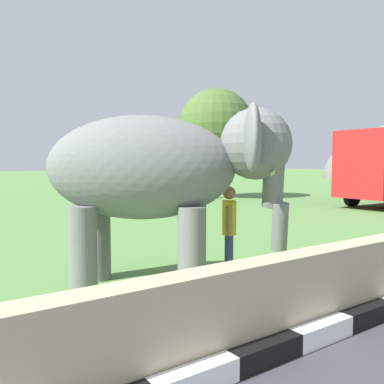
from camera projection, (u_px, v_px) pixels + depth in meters
barrier_parapet at (253, 307)px, 4.45m from camera, size 28.00×0.36×1.00m
elephant at (163, 171)px, 6.67m from camera, size 3.93×3.66×2.95m
person_handler at (229, 227)px, 7.22m from camera, size 0.49×0.57×1.66m
tree_distant at (216, 126)px, 23.68m from camera, size 4.28×4.28×6.36m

